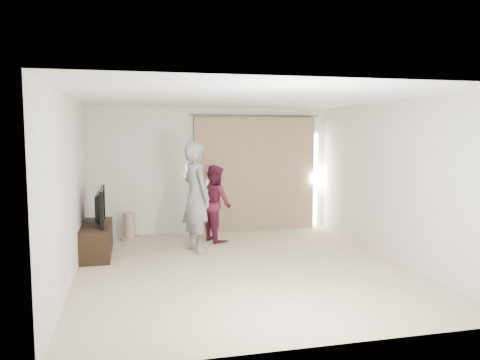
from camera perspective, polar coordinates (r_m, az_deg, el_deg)
name	(u,v)px	position (r m, az deg, el deg)	size (l,w,h in m)	color
floor	(244,268)	(7.35, 0.50, -10.69)	(5.50, 5.50, 0.00)	beige
wall_back	(213,170)	(9.77, -3.32, 1.19)	(5.00, 0.04, 2.60)	beige
wall_left	(70,189)	(6.94, -19.98, -1.06)	(0.04, 5.50, 2.60)	beige
ceiling	(244,98)	(7.06, 0.52, 9.97)	(5.00, 5.50, 0.01)	white
curtain	(256,174)	(9.91, 1.96, 0.70)	(2.80, 0.11, 2.46)	tan
tv_console	(97,240)	(8.39, -17.07, -6.98)	(0.48, 1.39, 0.53)	black
tv	(96,206)	(8.28, -17.19, -3.08)	(1.08, 0.14, 0.62)	black
scratching_post	(130,229)	(9.41, -13.29, -5.84)	(0.39, 0.39, 0.52)	tan
person_man	(196,197)	(8.20, -5.38, -2.06)	(0.68, 0.82, 1.93)	slate
person_woman	(215,203)	(9.01, -3.02, -2.82)	(0.76, 0.86, 1.47)	#57172D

